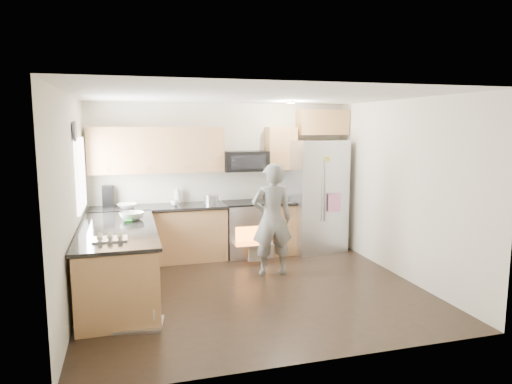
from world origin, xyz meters
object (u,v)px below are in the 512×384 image
object	(u,v)px
person	(272,219)
dish_rack	(139,319)
refrigerator	(315,196)
stove_range	(247,216)

from	to	relation	value
person	dish_rack	bearing A→B (deg)	38.05
refrigerator	dish_rack	bearing A→B (deg)	-152.15
refrigerator	person	bearing A→B (deg)	-145.89
stove_range	dish_rack	size ratio (longest dim) A/B	3.06
person	dish_rack	world-z (taller)	person
person	dish_rack	xyz separation A→B (m)	(-1.98, -1.32, -0.75)
stove_range	person	world-z (taller)	stove_range
person	stove_range	bearing A→B (deg)	-80.81
stove_range	refrigerator	distance (m)	1.28
stove_range	dish_rack	xyz separation A→B (m)	(-1.89, -2.43, -0.59)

